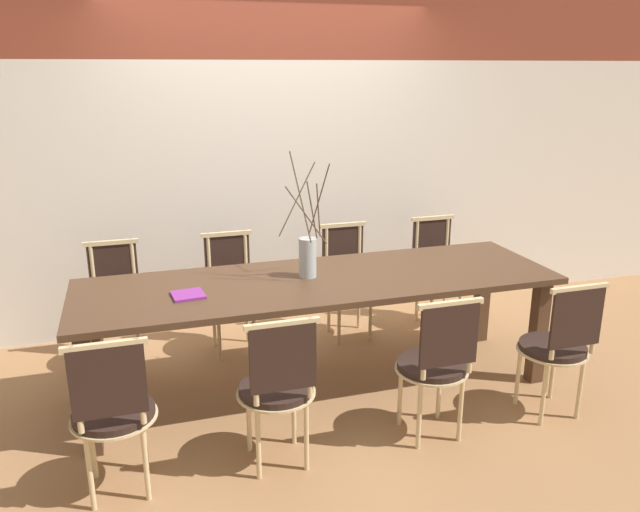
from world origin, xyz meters
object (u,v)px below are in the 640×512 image
Objects in this scene: dining_table at (320,291)px; chair_far_center at (348,276)px; vase_centerpiece at (308,255)px; chair_near_center at (436,361)px; book_stack at (188,295)px.

chair_far_center is (0.46, 0.76, -0.19)m from dining_table.
vase_centerpiece is (-0.52, -0.70, 0.42)m from chair_far_center.
chair_near_center is at bearing -58.51° from vase_centerpiece.
chair_near_center is 1.47m from book_stack.
vase_centerpiece reaches higher than dining_table.
chair_far_center reaches higher than book_stack.
chair_far_center is 0.97m from vase_centerpiece.
vase_centerpiece is at bearing 121.49° from chair_near_center.
chair_far_center is at bearing 89.26° from chair_near_center.
vase_centerpiece reaches higher than chair_far_center.
dining_table is 0.25m from vase_centerpiece.
book_stack is at bearing 151.60° from chair_near_center.
vase_centerpiece reaches higher than chair_near_center.
chair_far_center is at bearing 53.09° from vase_centerpiece.
chair_near_center is at bearing -59.86° from dining_table.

